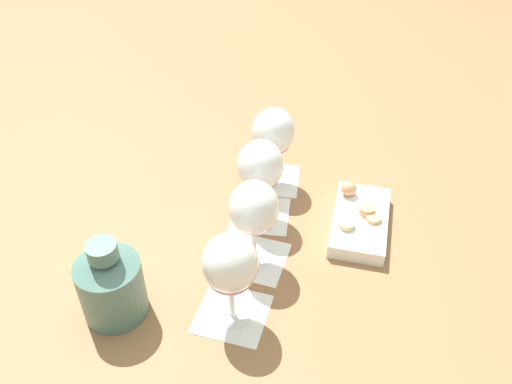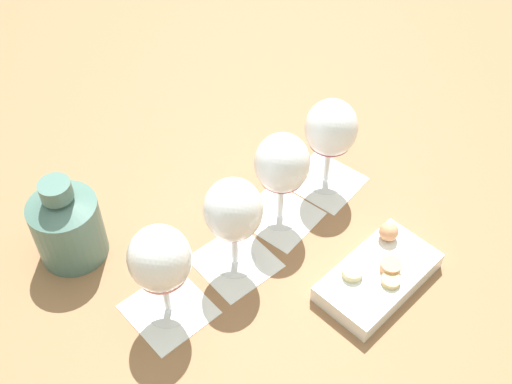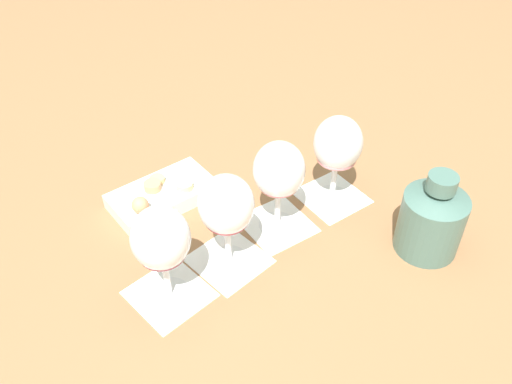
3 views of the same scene
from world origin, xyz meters
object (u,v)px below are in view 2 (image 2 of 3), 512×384
(wine_glass_3, at_px, (331,132))
(ceramic_vase, at_px, (67,224))
(wine_glass_2, at_px, (282,167))
(snack_dish, at_px, (378,275))
(wine_glass_0, at_px, (160,262))
(wine_glass_1, at_px, (233,213))

(wine_glass_3, bearing_deg, ceramic_vase, 118.87)
(wine_glass_2, relative_size, snack_dish, 0.81)
(wine_glass_0, xyz_separation_m, wine_glass_1, (0.09, -0.08, -0.00))
(wine_glass_1, height_order, ceramic_vase, wine_glass_1)
(wine_glass_1, bearing_deg, snack_dish, -90.93)
(wine_glass_1, distance_m, snack_dish, 0.23)
(wine_glass_1, distance_m, ceramic_vase, 0.25)
(wine_glass_2, bearing_deg, wine_glass_0, 145.50)
(wine_glass_0, bearing_deg, snack_dish, -72.36)
(wine_glass_1, xyz_separation_m, wine_glass_2, (0.10, -0.05, 0.00))
(wine_glass_0, xyz_separation_m, wine_glass_3, (0.28, -0.20, -0.00))
(wine_glass_0, xyz_separation_m, ceramic_vase, (0.08, 0.16, -0.05))
(wine_glass_1, height_order, wine_glass_2, same)
(wine_glass_2, bearing_deg, wine_glass_3, -36.72)
(wine_glass_0, height_order, snack_dish, wine_glass_0)
(wine_glass_1, bearing_deg, wine_glass_0, 140.52)
(wine_glass_1, bearing_deg, ceramic_vase, 93.23)
(ceramic_vase, bearing_deg, snack_dish, -88.70)
(wine_glass_3, distance_m, ceramic_vase, 0.41)
(wine_glass_1, xyz_separation_m, wine_glass_3, (0.19, -0.12, 0.00))
(ceramic_vase, bearing_deg, wine_glass_2, -69.29)
(wine_glass_1, bearing_deg, wine_glass_2, -29.09)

